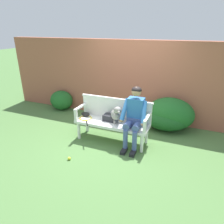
# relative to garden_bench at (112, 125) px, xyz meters

# --- Properties ---
(ground_plane) EXTENTS (40.00, 40.00, 0.00)m
(ground_plane) POSITION_rel_garden_bench_xyz_m (0.00, 0.00, -0.41)
(ground_plane) COLOR #4C753D
(brick_garden_fence) EXTENTS (8.00, 0.30, 2.17)m
(brick_garden_fence) POSITION_rel_garden_bench_xyz_m (0.00, 1.56, 0.67)
(brick_garden_fence) COLOR #9E5642
(brick_garden_fence) RESTS_ON ground
(hedge_bush_mid_left) EXTENTS (1.20, 0.83, 0.84)m
(hedge_bush_mid_left) POSITION_rel_garden_bench_xyz_m (1.14, 1.14, 0.01)
(hedge_bush_mid_left) COLOR #1E5B23
(hedge_bush_mid_left) RESTS_ON ground
(hedge_bush_far_right) EXTENTS (0.73, 0.63, 0.61)m
(hedge_bush_far_right) POSITION_rel_garden_bench_xyz_m (-2.25, 1.23, -0.11)
(hedge_bush_far_right) COLOR #1E5B23
(hedge_bush_far_right) RESTS_ON ground
(hedge_bush_mid_right) EXTENTS (1.18, 1.00, 0.58)m
(hedge_bush_mid_right) POSITION_rel_garden_bench_xyz_m (1.05, 1.14, -0.12)
(hedge_bush_mid_right) COLOR #194C1E
(hedge_bush_mid_right) RESTS_ON ground
(garden_bench) EXTENTS (1.68, 0.53, 0.47)m
(garden_bench) POSITION_rel_garden_bench_xyz_m (0.00, 0.00, 0.00)
(garden_bench) COLOR white
(garden_bench) RESTS_ON ground
(bench_backrest) EXTENTS (1.72, 0.06, 0.50)m
(bench_backrest) POSITION_rel_garden_bench_xyz_m (0.00, 0.24, 0.32)
(bench_backrest) COLOR white
(bench_backrest) RESTS_ON garden_bench
(bench_armrest_left_end) EXTENTS (0.06, 0.53, 0.28)m
(bench_armrest_left_end) POSITION_rel_garden_bench_xyz_m (-0.80, -0.09, 0.26)
(bench_armrest_left_end) COLOR white
(bench_armrest_left_end) RESTS_ON garden_bench
(bench_armrest_right_end) EXTENTS (0.06, 0.53, 0.28)m
(bench_armrest_right_end) POSITION_rel_garden_bench_xyz_m (0.80, -0.09, 0.26)
(bench_armrest_right_end) COLOR white
(bench_armrest_right_end) RESTS_ON garden_bench
(person_seated) EXTENTS (0.56, 0.67, 1.34)m
(person_seated) POSITION_rel_garden_bench_xyz_m (0.52, -0.02, 0.33)
(person_seated) COLOR black
(person_seated) RESTS_ON ground
(dog_on_bench) EXTENTS (0.35, 0.39, 0.42)m
(dog_on_bench) POSITION_rel_garden_bench_xyz_m (0.10, 0.00, 0.27)
(dog_on_bench) COLOR gray
(dog_on_bench) RESTS_ON garden_bench
(tennis_racket) EXTENTS (0.45, 0.55, 0.03)m
(tennis_racket) POSITION_rel_garden_bench_xyz_m (-0.64, -0.06, 0.07)
(tennis_racket) COLOR yellow
(tennis_racket) RESTS_ON garden_bench
(baseball_glove) EXTENTS (0.26, 0.22, 0.09)m
(baseball_glove) POSITION_rel_garden_bench_xyz_m (-0.73, 0.09, 0.11)
(baseball_glove) COLOR black
(baseball_glove) RESTS_ON garden_bench
(sports_bag) EXTENTS (0.29, 0.21, 0.14)m
(sports_bag) POSITION_rel_garden_bench_xyz_m (-0.09, 0.07, 0.13)
(sports_bag) COLOR #232328
(sports_bag) RESTS_ON garden_bench
(tennis_ball) EXTENTS (0.07, 0.07, 0.07)m
(tennis_ball) POSITION_rel_garden_bench_xyz_m (-0.50, -1.03, -0.38)
(tennis_ball) COLOR #CCDB33
(tennis_ball) RESTS_ON ground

